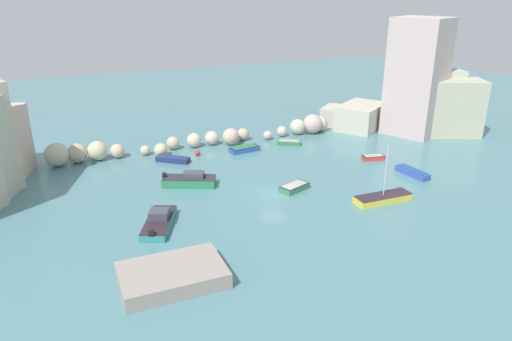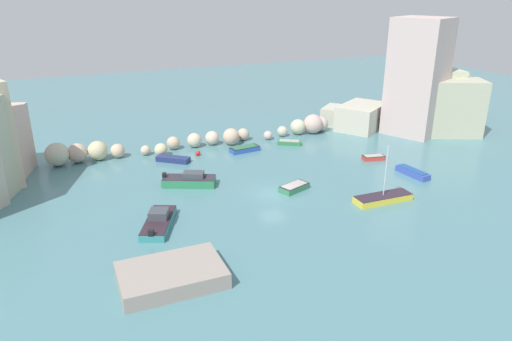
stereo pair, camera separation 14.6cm
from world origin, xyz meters
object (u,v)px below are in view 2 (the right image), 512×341
(channel_buoy, at_px, (198,153))
(moored_boat_8, at_px, (173,159))
(stone_dock, at_px, (172,275))
(moored_boat_0, at_px, (190,180))
(moored_boat_2, at_px, (383,198))
(moored_boat_1, at_px, (373,157))
(moored_boat_6, at_px, (289,143))
(moored_boat_3, at_px, (413,172))
(moored_boat_7, at_px, (245,149))
(moored_boat_5, at_px, (294,187))
(moored_boat_4, at_px, (159,221))

(channel_buoy, bearing_deg, moored_boat_8, -163.86)
(stone_dock, relative_size, moored_boat_0, 1.25)
(moored_boat_0, bearing_deg, moored_boat_2, -9.90)
(moored_boat_0, height_order, moored_boat_1, moored_boat_0)
(moored_boat_2, distance_m, moored_boat_6, 19.48)
(moored_boat_3, bearing_deg, moored_boat_6, -158.88)
(moored_boat_1, relative_size, moored_boat_3, 0.66)
(channel_buoy, relative_size, moored_boat_8, 0.16)
(moored_boat_0, xyz_separation_m, moored_boat_1, (22.56, -1.20, -0.28))
(channel_buoy, relative_size, moored_boat_1, 0.22)
(moored_boat_7, bearing_deg, moored_boat_5, 83.63)
(channel_buoy, height_order, moored_boat_7, moored_boat_7)
(channel_buoy, distance_m, moored_boat_5, 15.49)
(moored_boat_1, height_order, moored_boat_5, moored_boat_5)
(stone_dock, relative_size, moored_boat_4, 1.17)
(moored_boat_1, bearing_deg, channel_buoy, 163.97)
(moored_boat_0, relative_size, moored_boat_1, 2.07)
(stone_dock, height_order, moored_boat_6, stone_dock)
(stone_dock, bearing_deg, moored_boat_3, 17.72)
(channel_buoy, relative_size, moored_boat_5, 0.18)
(moored_boat_0, height_order, moored_boat_6, moored_boat_0)
(moored_boat_6, bearing_deg, moored_boat_3, -30.63)
(moored_boat_6, bearing_deg, moored_boat_8, -145.80)
(channel_buoy, xyz_separation_m, moored_boat_8, (-3.36, -0.97, 0.00))
(moored_boat_2, xyz_separation_m, moored_boat_5, (-6.64, 5.86, -0.03))
(moored_boat_2, bearing_deg, stone_dock, 14.67)
(moored_boat_8, bearing_deg, moored_boat_5, 164.42)
(moored_boat_5, distance_m, moored_boat_6, 15.09)
(moored_boat_4, height_order, moored_boat_5, moored_boat_4)
(stone_dock, xyz_separation_m, moored_boat_5, (15.57, 11.01, -0.26))
(moored_boat_3, bearing_deg, moored_boat_1, -176.97)
(moored_boat_1, distance_m, moored_boat_7, 15.92)
(channel_buoy, distance_m, moored_boat_1, 21.44)
(moored_boat_3, distance_m, moored_boat_7, 20.48)
(moored_boat_4, height_order, moored_boat_7, moored_boat_4)
(moored_boat_5, bearing_deg, moored_boat_4, -11.80)
(moored_boat_2, relative_size, moored_boat_6, 1.87)
(moored_boat_1, bearing_deg, moored_boat_2, -110.61)
(stone_dock, xyz_separation_m, moored_boat_6, (22.05, 24.63, -0.31))
(moored_boat_5, bearing_deg, moored_boat_8, -75.84)
(moored_boat_2, relative_size, moored_boat_3, 1.39)
(moored_boat_6, relative_size, moored_boat_8, 0.81)
(moored_boat_1, distance_m, moored_boat_6, 11.39)
(moored_boat_3, distance_m, moored_boat_8, 27.58)
(moored_boat_6, distance_m, moored_boat_8, 15.72)
(moored_boat_7, bearing_deg, moored_boat_1, 138.93)
(channel_buoy, height_order, moored_boat_6, channel_buoy)
(stone_dock, relative_size, moored_boat_3, 1.72)
(moored_boat_1, height_order, moored_boat_2, moored_boat_2)
(moored_boat_1, height_order, moored_boat_6, moored_boat_6)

